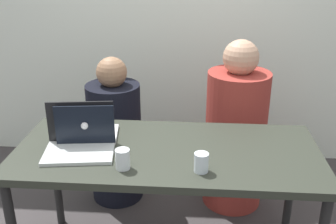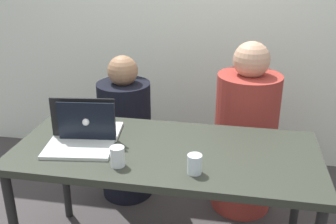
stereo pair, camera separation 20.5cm
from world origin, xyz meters
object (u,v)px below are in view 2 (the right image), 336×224
(water_glass_right, at_px, (195,165))
(water_glass_left, at_px, (118,158))
(person_on_left, at_px, (126,136))
(laptop_back_left, at_px, (91,128))
(person_on_right, at_px, (245,138))
(laptop_front_left, at_px, (81,137))

(water_glass_right, height_order, water_glass_left, water_glass_left)
(person_on_left, xyz_separation_m, water_glass_right, (0.60, -0.88, 0.32))
(person_on_left, bearing_deg, water_glass_left, 119.48)
(laptop_back_left, bearing_deg, water_glass_left, 123.09)
(water_glass_right, relative_size, water_glass_left, 0.95)
(person_on_right, bearing_deg, person_on_left, 9.24)
(laptop_front_left, distance_m, laptop_back_left, 0.13)
(person_on_right, relative_size, water_glass_right, 12.81)
(person_on_left, height_order, laptop_back_left, person_on_left)
(laptop_back_left, bearing_deg, person_on_right, -152.77)
(person_on_left, distance_m, person_on_right, 0.85)
(laptop_front_left, bearing_deg, person_on_left, 80.30)
(person_on_left, height_order, laptop_front_left, person_on_left)
(laptop_front_left, relative_size, water_glass_left, 3.84)
(laptop_front_left, xyz_separation_m, water_glass_left, (0.25, -0.16, -0.01))
(laptop_front_left, distance_m, water_glass_right, 0.65)
(person_on_right, xyz_separation_m, water_glass_left, (-0.62, -0.88, 0.27))
(person_on_right, distance_m, water_glass_left, 1.11)
(person_on_left, bearing_deg, laptop_back_left, 103.38)
(person_on_right, bearing_deg, water_glass_left, 64.10)
(laptop_front_left, xyz_separation_m, water_glass_right, (0.63, -0.16, -0.01))
(laptop_front_left, height_order, laptop_back_left, laptop_front_left)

